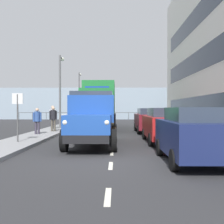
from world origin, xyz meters
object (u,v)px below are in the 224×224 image
object	(u,v)px
car_black_oppositeside_2	(93,116)
lamp_post_promenade	(60,84)
truck_vintage_blue	(92,120)
car_navy_kerbside_near	(191,134)
car_teal_oppositeside_1	(88,117)
lamp_post_far	(79,92)
pedestrian_near_railing	(53,115)
pedestrian_couple_b	(37,119)
pedestrian_strolling	(53,117)
lorry_cargo_green	(100,104)
car_red_kerbside_1	(163,125)
car_white_oppositeside_0	(80,119)
street_sign	(18,109)
car_maroon_kerbside_2	(149,120)

from	to	relation	value
car_black_oppositeside_2	lamp_post_promenade	xyz separation A→B (m)	(1.85, 9.10, 2.78)
truck_vintage_blue	car_navy_kerbside_near	bearing A→B (deg)	134.99
car_teal_oppositeside_1	car_black_oppositeside_2	distance (m)	5.53
lamp_post_far	pedestrian_near_railing	bearing A→B (deg)	89.15
pedestrian_couple_b	lamp_post_far	world-z (taller)	lamp_post_far
car_black_oppositeside_2	pedestrian_strolling	size ratio (longest dim) A/B	2.63
truck_vintage_blue	lamp_post_far	bearing A→B (deg)	-80.95
car_black_oppositeside_2	pedestrian_strolling	world-z (taller)	pedestrian_strolling
lorry_cargo_green	lamp_post_far	size ratio (longest dim) A/B	1.34
car_black_oppositeside_2	truck_vintage_blue	bearing A→B (deg)	94.77
car_red_kerbside_1	car_black_oppositeside_2	xyz separation A→B (m)	(5.00, -17.61, 0.00)
car_black_oppositeside_2	pedestrian_strolling	bearing A→B (deg)	82.75
car_red_kerbside_1	pedestrian_near_railing	bearing A→B (deg)	-45.82
lorry_cargo_green	truck_vintage_blue	bearing A→B (deg)	91.67
car_navy_kerbside_near	pedestrian_couple_b	distance (m)	10.59
truck_vintage_blue	pedestrian_strolling	xyz separation A→B (m)	(3.21, -6.52, -0.05)
pedestrian_near_railing	lorry_cargo_green	bearing A→B (deg)	-154.89
car_white_oppositeside_0	lamp_post_far	world-z (taller)	lamp_post_far
pedestrian_couple_b	car_black_oppositeside_2	bearing A→B (deg)	-98.13
car_black_oppositeside_2	pedestrian_near_railing	bearing A→B (deg)	77.69
street_sign	car_navy_kerbside_near	bearing A→B (deg)	149.72
car_red_kerbside_1	pedestrian_couple_b	world-z (taller)	pedestrian_couple_b
pedestrian_couple_b	street_sign	size ratio (longest dim) A/B	0.70
car_white_oppositeside_0	pedestrian_near_railing	world-z (taller)	pedestrian_near_railing
lorry_cargo_green	car_white_oppositeside_0	size ratio (longest dim) A/B	1.79
car_navy_kerbside_near	pedestrian_near_railing	world-z (taller)	pedestrian_near_railing
car_white_oppositeside_0	car_black_oppositeside_2	xyz separation A→B (m)	(-0.00, -11.16, -0.00)
car_white_oppositeside_0	street_sign	world-z (taller)	street_sign
car_maroon_kerbside_2	lamp_post_far	size ratio (longest dim) A/B	0.75
pedestrian_couple_b	street_sign	bearing A→B (deg)	93.09
car_red_kerbside_1	pedestrian_couple_b	size ratio (longest dim) A/B	2.83
pedestrian_strolling	pedestrian_near_railing	distance (m)	2.56
car_white_oppositeside_0	lamp_post_far	xyz separation A→B (m)	(2.02, -14.69, 2.93)
lorry_cargo_green	car_navy_kerbside_near	distance (m)	14.58
car_red_kerbside_1	car_maroon_kerbside_2	size ratio (longest dim) A/B	0.97
car_red_kerbside_1	car_teal_oppositeside_1	distance (m)	13.08
lorry_cargo_green	car_teal_oppositeside_1	distance (m)	3.48
car_black_oppositeside_2	pedestrian_couple_b	bearing A→B (deg)	81.87
truck_vintage_blue	car_teal_oppositeside_1	size ratio (longest dim) A/B	1.33
pedestrian_near_railing	car_teal_oppositeside_1	bearing A→B (deg)	-115.50
car_maroon_kerbside_2	lamp_post_promenade	world-z (taller)	lamp_post_promenade
car_teal_oppositeside_1	truck_vintage_blue	bearing A→B (deg)	96.68
pedestrian_couple_b	lorry_cargo_green	bearing A→B (deg)	-118.72
truck_vintage_blue	car_navy_kerbside_near	size ratio (longest dim) A/B	1.44
car_navy_kerbside_near	car_maroon_kerbside_2	distance (m)	10.77
truck_vintage_blue	car_maroon_kerbside_2	size ratio (longest dim) A/B	1.23
truck_vintage_blue	car_navy_kerbside_near	xyz separation A→B (m)	(-3.40, 3.40, -0.29)
car_black_oppositeside_2	lamp_post_promenade	bearing A→B (deg)	78.52
car_navy_kerbside_near	car_maroon_kerbside_2	xyz separation A→B (m)	(0.00, -10.77, 0.00)
lorry_cargo_green	car_navy_kerbside_near	xyz separation A→B (m)	(-3.71, 14.05, -1.18)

